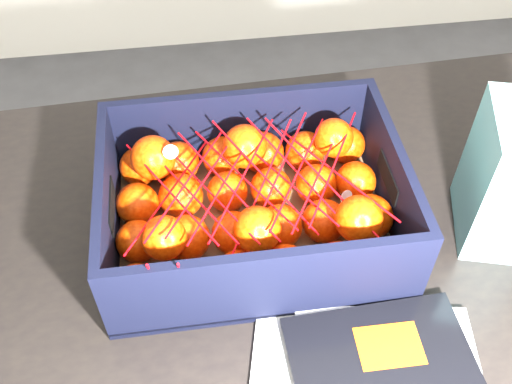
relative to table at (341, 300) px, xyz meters
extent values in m
cube|color=black|center=(0.00, 0.00, 0.08)|extent=(1.23, 0.85, 0.04)
cylinder|color=black|center=(-0.55, 0.35, -0.30)|extent=(0.06, 0.06, 0.71)
cube|color=#F0580C|center=(0.01, -0.14, 0.12)|extent=(0.08, 0.06, 0.00)
cube|color=brown|center=(-0.12, 0.07, 0.10)|extent=(0.39, 0.29, 0.01)
cube|color=black|center=(-0.12, 0.21, 0.16)|extent=(0.39, 0.01, 0.13)
cube|color=black|center=(-0.12, -0.07, 0.16)|extent=(0.39, 0.01, 0.13)
cube|color=black|center=(-0.31, 0.07, 0.16)|extent=(0.01, 0.27, 0.13)
cube|color=black|center=(0.07, 0.07, 0.16)|extent=(0.01, 0.27, 0.13)
sphere|color=red|center=(-0.27, -0.03, 0.14)|extent=(0.06, 0.06, 0.06)
sphere|color=red|center=(-0.27, 0.04, 0.14)|extent=(0.06, 0.06, 0.06)
sphere|color=red|center=(-0.27, 0.10, 0.14)|extent=(0.06, 0.06, 0.06)
sphere|color=red|center=(-0.27, 0.17, 0.14)|extent=(0.06, 0.06, 0.06)
sphere|color=red|center=(-0.21, -0.03, 0.14)|extent=(0.06, 0.06, 0.06)
sphere|color=red|center=(-0.21, 0.04, 0.14)|extent=(0.06, 0.06, 0.06)
sphere|color=red|center=(-0.21, 0.11, 0.14)|extent=(0.06, 0.06, 0.06)
sphere|color=red|center=(-0.21, 0.17, 0.14)|extent=(0.06, 0.06, 0.06)
sphere|color=red|center=(-0.15, -0.03, 0.14)|extent=(0.06, 0.06, 0.06)
sphere|color=red|center=(-0.15, 0.04, 0.14)|extent=(0.06, 0.06, 0.06)
sphere|color=red|center=(-0.15, 0.11, 0.14)|extent=(0.06, 0.06, 0.06)
sphere|color=red|center=(-0.15, 0.18, 0.14)|extent=(0.06, 0.06, 0.06)
sphere|color=red|center=(-0.09, -0.03, 0.14)|extent=(0.06, 0.06, 0.06)
sphere|color=red|center=(-0.09, 0.04, 0.14)|extent=(0.06, 0.06, 0.06)
sphere|color=red|center=(-0.09, 0.11, 0.14)|extent=(0.06, 0.06, 0.06)
sphere|color=red|center=(-0.09, 0.18, 0.14)|extent=(0.06, 0.06, 0.06)
sphere|color=red|center=(-0.02, -0.03, 0.14)|extent=(0.06, 0.06, 0.06)
sphere|color=red|center=(-0.03, 0.04, 0.14)|extent=(0.06, 0.06, 0.06)
sphere|color=red|center=(-0.03, 0.10, 0.14)|extent=(0.06, 0.06, 0.06)
sphere|color=red|center=(-0.03, 0.17, 0.14)|extent=(0.06, 0.06, 0.06)
sphere|color=red|center=(0.03, -0.03, 0.14)|extent=(0.05, 0.05, 0.05)
sphere|color=red|center=(0.03, 0.04, 0.14)|extent=(0.06, 0.06, 0.06)
sphere|color=red|center=(0.03, 0.10, 0.14)|extent=(0.06, 0.06, 0.06)
sphere|color=red|center=(0.04, 0.18, 0.14)|extent=(0.06, 0.06, 0.06)
sphere|color=red|center=(-0.23, 0.00, 0.19)|extent=(0.05, 0.05, 0.05)
sphere|color=red|center=(-0.24, 0.14, 0.19)|extent=(0.06, 0.06, 0.06)
sphere|color=red|center=(-0.12, 0.00, 0.19)|extent=(0.06, 0.06, 0.06)
sphere|color=red|center=(-0.12, 0.15, 0.19)|extent=(0.06, 0.06, 0.06)
sphere|color=red|center=(0.00, 0.00, 0.19)|extent=(0.06, 0.06, 0.06)
sphere|color=red|center=(0.00, 0.15, 0.19)|extent=(0.05, 0.05, 0.05)
cylinder|color=red|center=(-0.22, 0.06, 0.20)|extent=(0.11, 0.20, 0.02)
cylinder|color=red|center=(-0.20, 0.07, 0.20)|extent=(0.11, 0.20, 0.02)
cylinder|color=red|center=(-0.18, 0.06, 0.20)|extent=(0.11, 0.20, 0.02)
cylinder|color=red|center=(-0.15, 0.06, 0.21)|extent=(0.11, 0.20, 0.00)
cylinder|color=red|center=(-0.13, 0.08, 0.20)|extent=(0.11, 0.20, 0.01)
cylinder|color=red|center=(-0.11, 0.07, 0.21)|extent=(0.11, 0.20, 0.02)
cylinder|color=red|center=(-0.08, 0.07, 0.20)|extent=(0.11, 0.20, 0.02)
cylinder|color=red|center=(-0.06, 0.07, 0.20)|extent=(0.11, 0.20, 0.03)
cylinder|color=red|center=(-0.04, 0.06, 0.21)|extent=(0.11, 0.20, 0.03)
cylinder|color=red|center=(-0.01, 0.07, 0.20)|extent=(0.11, 0.20, 0.02)
cylinder|color=red|center=(-0.22, 0.06, 0.20)|extent=(0.11, 0.20, 0.03)
cylinder|color=red|center=(-0.20, 0.07, 0.21)|extent=(0.11, 0.20, 0.03)
cylinder|color=red|center=(-0.18, 0.07, 0.21)|extent=(0.11, 0.20, 0.03)
cylinder|color=red|center=(-0.15, 0.07, 0.20)|extent=(0.11, 0.20, 0.02)
cylinder|color=red|center=(-0.13, 0.07, 0.20)|extent=(0.11, 0.20, 0.01)
cylinder|color=red|center=(-0.11, 0.06, 0.20)|extent=(0.11, 0.20, 0.03)
cylinder|color=red|center=(-0.08, 0.08, 0.20)|extent=(0.11, 0.20, 0.02)
cylinder|color=red|center=(-0.06, 0.07, 0.21)|extent=(0.11, 0.20, 0.02)
cylinder|color=red|center=(-0.04, 0.06, 0.21)|extent=(0.11, 0.20, 0.03)
cylinder|color=red|center=(-0.01, 0.08, 0.21)|extent=(0.11, 0.20, 0.01)
cylinder|color=red|center=(-0.25, -0.06, 0.20)|extent=(0.00, 0.03, 0.09)
cylinder|color=red|center=(-0.22, -0.06, 0.20)|extent=(0.01, 0.04, 0.08)
cube|color=white|center=(0.20, 0.03, 0.20)|extent=(0.12, 0.15, 0.20)
camera|label=1|loc=(-0.19, -0.44, 0.75)|focal=41.94mm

